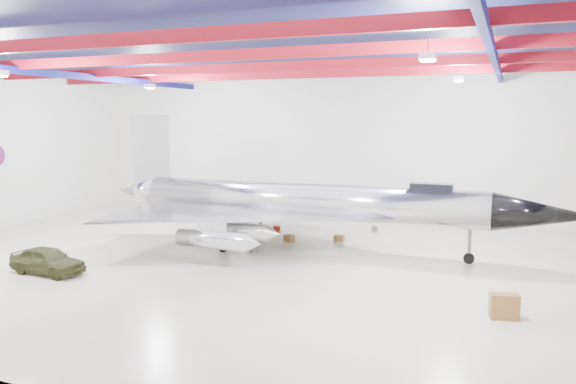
% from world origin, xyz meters
% --- Properties ---
extents(floor, '(40.00, 40.00, 0.00)m').
position_xyz_m(floor, '(0.00, 0.00, 0.00)').
color(floor, '#BBB395').
rests_on(floor, ground).
extents(wall_back, '(40.00, 0.00, 40.00)m').
position_xyz_m(wall_back, '(0.00, 15.00, 5.50)').
color(wall_back, silver).
rests_on(wall_back, floor).
extents(ceiling, '(40.00, 40.00, 0.00)m').
position_xyz_m(ceiling, '(0.00, 0.00, 11.00)').
color(ceiling, '#0A0F38').
rests_on(ceiling, wall_back).
extents(ceiling_structure, '(39.50, 29.50, 1.08)m').
position_xyz_m(ceiling_structure, '(0.00, 0.00, 10.32)').
color(ceiling_structure, maroon).
rests_on(ceiling_structure, ceiling).
extents(jet_aircraft, '(28.30, 16.20, 7.73)m').
position_xyz_m(jet_aircraft, '(1.92, 3.86, 2.54)').
color(jet_aircraft, silver).
rests_on(jet_aircraft, floor).
extents(jeep, '(4.00, 1.78, 1.34)m').
position_xyz_m(jeep, '(-7.97, -5.76, 0.67)').
color(jeep, '#34361B').
rests_on(jeep, floor).
extents(desk, '(1.15, 0.75, 0.97)m').
position_xyz_m(desk, '(12.89, -4.19, 0.49)').
color(desk, brown).
rests_on(desk, floor).
extents(crate_ply, '(0.62, 0.55, 0.37)m').
position_xyz_m(crate_ply, '(-3.57, 3.94, 0.19)').
color(crate_ply, olive).
rests_on(crate_ply, floor).
extents(toolbox_red, '(0.59, 0.53, 0.34)m').
position_xyz_m(toolbox_red, '(-1.58, 7.98, 0.17)').
color(toolbox_red, '#A72110').
rests_on(toolbox_red, floor).
extents(engine_drum, '(0.65, 0.65, 0.49)m').
position_xyz_m(engine_drum, '(-0.46, 1.98, 0.25)').
color(engine_drum, '#59595B').
rests_on(engine_drum, floor).
extents(parts_bin, '(0.60, 0.48, 0.42)m').
position_xyz_m(parts_bin, '(3.28, 6.35, 0.21)').
color(parts_bin, olive).
rests_on(parts_bin, floor).
extents(crate_small, '(0.46, 0.41, 0.28)m').
position_xyz_m(crate_small, '(-6.20, 5.97, 0.14)').
color(crate_small, '#59595B').
rests_on(crate_small, floor).
extents(oil_barrel, '(0.73, 0.66, 0.41)m').
position_xyz_m(oil_barrel, '(0.40, 5.23, 0.21)').
color(oil_barrel, olive).
rests_on(oil_barrel, floor).
extents(spares_box, '(0.49, 0.49, 0.37)m').
position_xyz_m(spares_box, '(4.65, 10.13, 0.18)').
color(spares_box, '#59595B').
rests_on(spares_box, floor).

